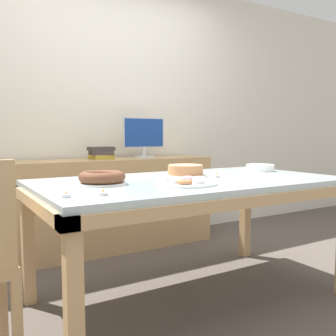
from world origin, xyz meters
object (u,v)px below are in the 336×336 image
at_px(book_stack, 101,153).
at_px(plate_stack, 260,168).
at_px(cake_chocolate_round, 185,171).
at_px(tealight_near_cakes, 103,193).
at_px(cake_golden_bundt, 102,178).
at_px(computer_monitor, 144,138).
at_px(tealight_near_front, 66,195).
at_px(pastry_platter, 186,182).
at_px(tealight_right_edge, 216,176).

height_order(book_stack, plate_stack, book_stack).
relative_size(cake_chocolate_round, tealight_near_cakes, 7.35).
height_order(cake_golden_bundt, tealight_near_cakes, cake_golden_bundt).
xyz_separation_m(computer_monitor, tealight_near_front, (-1.18, -1.53, -0.24)).
xyz_separation_m(computer_monitor, cake_golden_bundt, (-0.89, -1.21, -0.21)).
height_order(computer_monitor, pastry_platter, computer_monitor).
distance_m(book_stack, tealight_near_cakes, 1.68).
relative_size(cake_chocolate_round, tealight_near_front, 7.35).
xyz_separation_m(book_stack, tealight_right_edge, (0.28, -1.27, -0.10)).
relative_size(cake_chocolate_round, tealight_right_edge, 7.35).
relative_size(plate_stack, tealight_near_cakes, 5.25).
xyz_separation_m(pastry_platter, tealight_near_front, (-0.69, -0.09, -0.00)).
relative_size(plate_stack, tealight_right_edge, 5.25).
height_order(tealight_right_edge, tealight_near_front, same).
bearing_deg(computer_monitor, pastry_platter, -108.71).
bearing_deg(book_stack, computer_monitor, -0.19).
distance_m(cake_chocolate_round, tealight_near_front, 1.00).
bearing_deg(plate_stack, tealight_near_front, -164.34).
xyz_separation_m(cake_chocolate_round, pastry_platter, (-0.22, -0.34, -0.02)).
relative_size(pastry_platter, tealight_near_front, 8.42).
height_order(book_stack, cake_chocolate_round, book_stack).
height_order(computer_monitor, tealight_near_cakes, computer_monitor).
xyz_separation_m(tealight_near_cakes, tealight_near_front, (-0.16, 0.03, 0.00)).
distance_m(computer_monitor, book_stack, 0.45).
bearing_deg(book_stack, tealight_near_front, -116.09).
bearing_deg(cake_golden_bundt, tealight_near_cakes, -110.47).
height_order(cake_golden_bundt, plate_stack, cake_golden_bundt).
distance_m(plate_stack, tealight_near_front, 1.66).
height_order(tealight_near_cakes, tealight_near_front, same).
height_order(pastry_platter, tealight_near_cakes, pastry_platter).
relative_size(tealight_near_cakes, tealight_near_front, 1.00).
relative_size(computer_monitor, plate_stack, 2.02).
relative_size(plate_stack, tealight_near_front, 5.25).
distance_m(pastry_platter, tealight_near_cakes, 0.54).
relative_size(cake_chocolate_round, cake_golden_bundt, 1.12).
bearing_deg(pastry_platter, cake_golden_bundt, 149.35).
relative_size(pastry_platter, tealight_near_cakes, 8.42).
bearing_deg(cake_chocolate_round, cake_golden_bundt, -170.76).
xyz_separation_m(cake_golden_bundt, pastry_platter, (0.40, -0.24, -0.02)).
xyz_separation_m(book_stack, cake_chocolate_round, (0.16, -1.11, -0.08)).
bearing_deg(cake_chocolate_round, pastry_platter, -123.11).
bearing_deg(tealight_near_cakes, cake_chocolate_round, 31.42).
relative_size(book_stack, tealight_near_cakes, 5.37).
height_order(book_stack, tealight_near_cakes, book_stack).
bearing_deg(plate_stack, tealight_right_edge, -161.78).
relative_size(cake_golden_bundt, tealight_near_cakes, 6.55).
bearing_deg(tealight_right_edge, cake_chocolate_round, 127.71).
xyz_separation_m(cake_chocolate_round, tealight_right_edge, (0.13, -0.16, -0.03)).
bearing_deg(plate_stack, book_stack, 128.05).
distance_m(computer_monitor, pastry_platter, 1.54).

